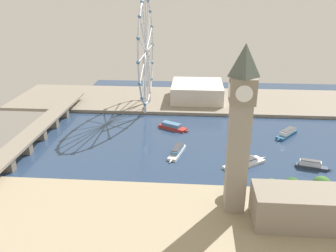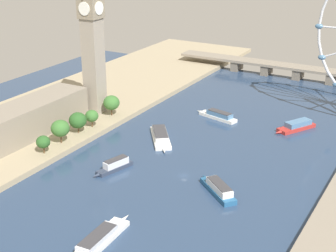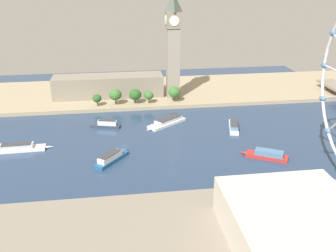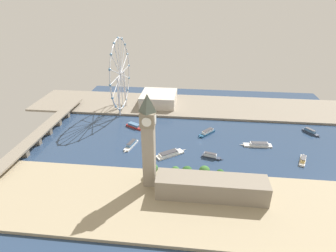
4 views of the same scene
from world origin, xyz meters
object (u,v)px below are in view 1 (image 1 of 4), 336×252
Objects in this scene: ferris_wheel at (146,53)px; riverside_hall at (197,91)px; tour_boat_2 at (287,133)px; tour_boat_7 at (244,163)px; tour_boat_5 at (173,126)px; river_bridge at (36,131)px; tour_boat_0 at (177,151)px; tour_boat_4 at (311,165)px; clock_tower at (239,129)px.

riverside_hall is (30.68, -48.83, -44.65)m from ferris_wheel.
riverside_hall is 2.14× the size of tour_boat_2.
tour_boat_7 is (-54.50, 41.25, -0.42)m from tour_boat_2.
ferris_wheel is 78.21m from tour_boat_5.
riverside_hall is at bearing 66.17° from tour_boat_7.
tour_boat_2 is (21.80, -200.99, -4.65)m from river_bridge.
tour_boat_2 is 0.78× the size of tour_boat_7.
tour_boat_2 reaches higher than tour_boat_0.
ferris_wheel is 72.93m from riverside_hall.
ferris_wheel is at bearing -44.72° from river_bridge.
tour_boat_0 is at bearing -99.00° from river_bridge.
tour_boat_2 is 54.86m from tour_boat_4.
tour_boat_4 is (-32.94, -204.54, -4.61)m from river_bridge.
tour_boat_5 is (-79.70, 20.66, -9.37)m from riverside_hall.
river_bridge reaches higher than tour_boat_7.
clock_tower is 91.43m from tour_boat_4.
ferris_wheel is at bearing 89.33° from tour_boat_7.
riverside_hall is at bearing -49.19° from river_bridge.
tour_boat_0 is (-127.99, 14.25, -9.44)m from riverside_hall.
river_bridge is 163.13m from tour_boat_7.
tour_boat_5 reaches higher than tour_boat_0.
tour_boat_2 is 0.92× the size of tour_boat_5.
riverside_hall is 146.67m from tour_boat_7.
clock_tower is 132.83m from tour_boat_5.
ferris_wheel reaches higher than tour_boat_0.
tour_boat_0 is at bearing 26.16° from clock_tower.
tour_boat_4 is (-54.74, -3.55, 0.04)m from tour_boat_2.
tour_boat_2 is at bearing -83.81° from river_bridge.
riverside_hall reaches higher than tour_boat_4.
ferris_wheel is 122.06m from river_bridge.
river_bridge is (-110.06, 127.45, -4.50)m from riverside_hall.
riverside_hall is at bearing -57.86° from ferris_wheel.
tour_boat_4 reaches higher than tour_boat_7.
clock_tower is 3.67× the size of tour_boat_4.
tour_boat_0 is at bearing -26.33° from tour_boat_2.
clock_tower is at bearing -42.16° from tour_boat_5.
tour_boat_4 is at bearing -99.15° from river_bridge.
tour_boat_7 is (-112.07, -81.13, -54.22)m from ferris_wheel.
tour_boat_0 is 48.83m from tour_boat_7.
ferris_wheel reaches higher than river_bridge.
riverside_hall is at bearing 104.32° from tour_boat_5.
tour_boat_7 is at bearing -21.12° from tour_boat_5.
riverside_hall is 115.24m from tour_boat_2.
riverside_hall is 1.96× the size of tour_boat_5.
river_bridge is at bearing 59.33° from clock_tower.
tour_boat_4 is (-15.01, -91.34, 0.33)m from tour_boat_0.
tour_boat_7 is at bearing -144.10° from ferris_wheel.
tour_boat_0 is 1.19× the size of tour_boat_2.
ferris_wheel is 4.39× the size of tour_boat_4.
ferris_wheel is 116.59m from tour_boat_0.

